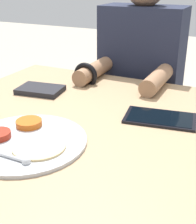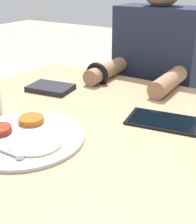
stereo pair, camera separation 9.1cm
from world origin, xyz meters
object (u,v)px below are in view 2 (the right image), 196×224
object	(u,v)px
tablet_device	(164,121)
person_diner	(153,105)
thali_tray	(25,136)
red_notebook	(51,88)

from	to	relation	value
tablet_device	person_diner	bearing A→B (deg)	114.99
thali_tray	red_notebook	xyz separation A→B (m)	(-0.20, 0.35, 0.00)
person_diner	red_notebook	bearing A→B (deg)	-117.95
thali_tray	person_diner	distance (m)	0.86
tablet_device	person_diner	size ratio (longest dim) A/B	0.20
thali_tray	red_notebook	bearing A→B (deg)	119.65
thali_tray	tablet_device	size ratio (longest dim) A/B	1.40
red_notebook	tablet_device	distance (m)	0.50
thali_tray	tablet_device	bearing A→B (deg)	46.63
thali_tray	person_diner	world-z (taller)	person_diner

